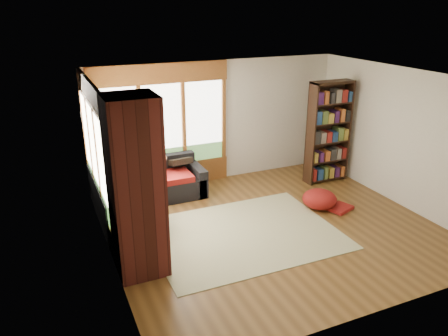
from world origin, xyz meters
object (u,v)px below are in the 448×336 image
object	(u,v)px
area_rug	(244,234)
bookshelf	(329,132)
dog_tan	(148,166)
sectional_sofa	(139,193)
dog_brindle	(151,182)
brick_chimney	(136,188)
pouf	(320,199)

from	to	relation	value
area_rug	bookshelf	size ratio (longest dim) A/B	1.42
area_rug	dog_tan	size ratio (longest dim) A/B	3.09
sectional_sofa	dog_brindle	world-z (taller)	dog_brindle
brick_chimney	dog_tan	bearing A→B (deg)	72.42
brick_chimney	pouf	bearing A→B (deg)	10.61
brick_chimney	bookshelf	bearing A→B (deg)	21.44
pouf	dog_brindle	world-z (taller)	dog_brindle
brick_chimney	area_rug	distance (m)	2.27
pouf	sectional_sofa	bearing A→B (deg)	156.62
brick_chimney	pouf	xyz separation A→B (m)	(3.62, 0.68, -1.11)
brick_chimney	dog_brindle	bearing A→B (deg)	68.97
pouf	dog_tan	world-z (taller)	dog_tan
brick_chimney	sectional_sofa	size ratio (longest dim) A/B	1.18
area_rug	brick_chimney	bearing A→B (deg)	-169.92
brick_chimney	sectional_sofa	xyz separation A→B (m)	(0.45, 2.05, -1.00)
sectional_sofa	dog_brindle	distance (m)	0.77
pouf	dog_brindle	distance (m)	3.21
area_rug	dog_brindle	size ratio (longest dim) A/B	3.91
sectional_sofa	pouf	size ratio (longest dim) A/B	3.36
area_rug	dog_brindle	world-z (taller)	dog_brindle
brick_chimney	pouf	distance (m)	3.84
bookshelf	pouf	size ratio (longest dim) A/B	3.35
sectional_sofa	dog_brindle	size ratio (longest dim) A/B	2.75
bookshelf	dog_brindle	xyz separation A→B (m)	(-3.99, -0.36, -0.35)
brick_chimney	area_rug	size ratio (longest dim) A/B	0.83
bookshelf	dog_tan	world-z (taller)	bookshelf
brick_chimney	dog_tan	size ratio (longest dim) A/B	2.57
brick_chimney	bookshelf	world-z (taller)	brick_chimney
pouf	dog_brindle	size ratio (longest dim) A/B	0.82
brick_chimney	dog_brindle	world-z (taller)	brick_chimney
dog_brindle	sectional_sofa	bearing A→B (deg)	12.10
pouf	brick_chimney	bearing A→B (deg)	-169.39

